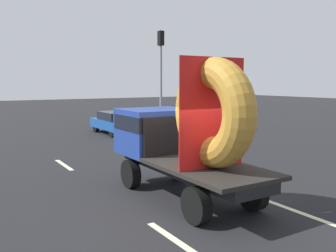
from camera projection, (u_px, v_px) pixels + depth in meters
ground_plane at (199, 202)px, 9.62m from camera, size 120.00×120.00×0.00m
flatbed_truck at (181, 133)px, 9.97m from camera, size 2.02×5.24×3.72m
distant_sedan at (116, 122)px, 22.31m from camera, size 1.76×4.11×1.34m
traffic_light at (161, 67)px, 23.22m from camera, size 0.42×0.36×6.31m
lane_dash_left_near at (182, 245)px, 7.09m from camera, size 0.16×2.55×0.01m
lane_dash_left_far at (64, 165)px, 13.93m from camera, size 0.16×2.05×0.01m
lane_dash_right_near at (291, 209)px, 9.07m from camera, size 0.16×2.96×0.01m
lane_dash_right_far at (144, 156)px, 15.67m from camera, size 0.16×2.33×0.01m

